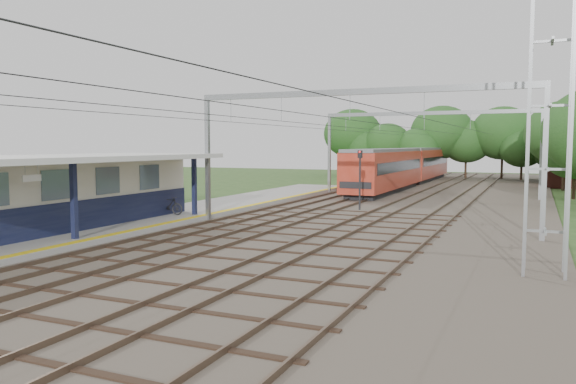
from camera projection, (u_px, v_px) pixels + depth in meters
The scene contains 13 objects.
ground at pixel (75, 298), 15.66m from camera, with size 160.00×160.00×0.00m, color #2D4C1E.
ballast_bed at pixel (421, 202), 41.38m from camera, with size 18.00×90.00×0.10m, color #473D33.
platform at pixel (161, 218), 31.42m from camera, with size 5.00×52.00×0.35m, color gray.
yellow_stripe at pixel (195, 217), 30.50m from camera, with size 0.45×52.00×0.01m, color yellow.
station_building at pixel (41, 194), 25.44m from camera, with size 3.41×18.00×3.40m.
canopy at pixel (39, 160), 23.95m from camera, with size 6.40×20.00×3.44m.
rail_tracks at pixel (388, 199), 42.37m from camera, with size 11.80×88.00×0.15m.
catenary_system at pixel (400, 126), 36.87m from camera, with size 17.22×88.00×7.00m.
lattice_pylon at pixel (551, 90), 17.60m from camera, with size 1.30×1.30×12.00m.
tree_band at pixel (464, 139), 65.75m from camera, with size 31.72×30.88×8.82m.
bicycle at pixel (169, 205), 31.47m from camera, with size 0.49×1.75×1.05m, color black.
train at pixel (407, 166), 57.90m from camera, with size 2.92×36.36×3.84m.
signal_post at pixel (360, 174), 35.92m from camera, with size 0.31×0.28×3.92m.
Camera 1 is at (11.66, -11.63, 4.27)m, focal length 35.00 mm.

